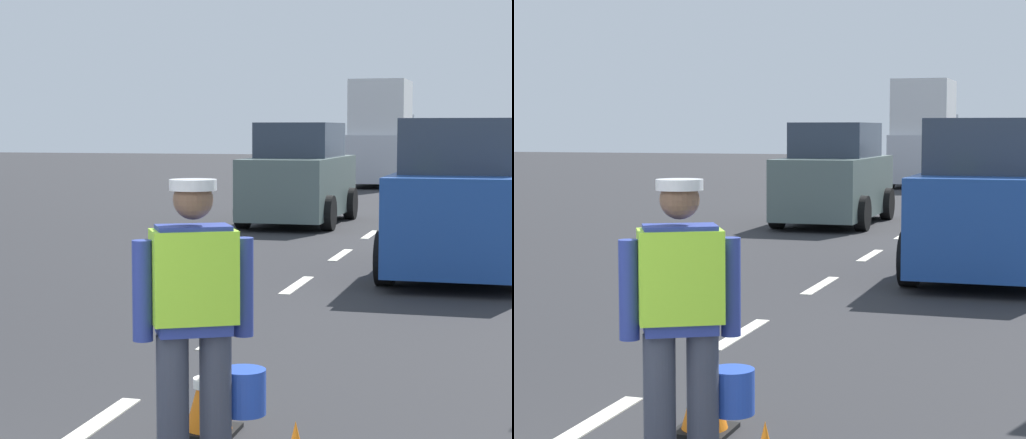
# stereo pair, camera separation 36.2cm
# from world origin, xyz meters

# --- Properties ---
(ground_plane) EXTENTS (96.00, 96.00, 0.00)m
(ground_plane) POSITION_xyz_m (0.00, 21.00, 0.00)
(ground_plane) COLOR #28282B
(lane_center_line) EXTENTS (0.14, 46.40, 0.01)m
(lane_center_line) POSITION_xyz_m (0.00, 25.20, 0.00)
(lane_center_line) COLOR silver
(lane_center_line) RESTS_ON ground
(road_worker) EXTENTS (0.65, 0.59, 1.67)m
(road_worker) POSITION_xyz_m (0.97, 2.05, 0.93)
(road_worker) COLOR #383D4C
(road_worker) RESTS_ON ground
(traffic_cone_near) EXTENTS (0.36, 0.36, 0.57)m
(traffic_cone_near) POSITION_xyz_m (0.77, 2.83, 0.28)
(traffic_cone_near) COLOR black
(traffic_cone_near) RESTS_ON ground
(delivery_truck) EXTENTS (2.16, 4.60, 3.54)m
(delivery_truck) POSITION_xyz_m (-1.91, 29.97, 1.61)
(delivery_truck) COLOR silver
(delivery_truck) RESTS_ON ground
(car_outgoing_ahead) EXTENTS (1.94, 3.98, 2.07)m
(car_outgoing_ahead) POSITION_xyz_m (1.91, 10.24, 0.96)
(car_outgoing_ahead) COLOR #1E4799
(car_outgoing_ahead) RESTS_ON ground
(car_outgoing_far) EXTENTS (2.03, 4.22, 2.20)m
(car_outgoing_far) POSITION_xyz_m (1.84, 22.36, 1.03)
(car_outgoing_far) COLOR black
(car_outgoing_far) RESTS_ON ground
(car_oncoming_second) EXTENTS (1.91, 3.98, 2.07)m
(car_oncoming_second) POSITION_xyz_m (-1.74, 16.48, 0.96)
(car_oncoming_second) COLOR slate
(car_oncoming_second) RESTS_ON ground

